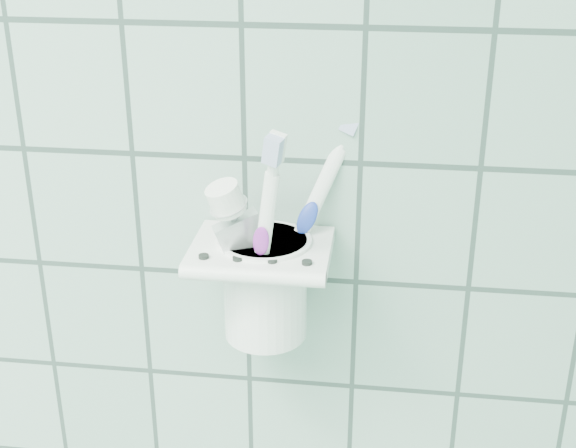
{
  "coord_description": "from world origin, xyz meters",
  "views": [
    {
      "loc": [
        0.75,
        0.53,
        1.6
      ],
      "look_at": [
        0.67,
        1.1,
        1.35
      ],
      "focal_mm": 50.0,
      "sensor_mm": 36.0,
      "label": 1
    }
  ],
  "objects_px": {
    "cup": "(265,283)",
    "toothpaste_tube": "(277,235)",
    "toothbrush_pink": "(274,211)",
    "toothbrush_blue": "(255,218)",
    "toothbrush_orange": "(249,226)",
    "holder_bracket": "(261,253)"
  },
  "relations": [
    {
      "from": "cup",
      "to": "toothbrush_orange",
      "type": "relative_size",
      "value": 0.47
    },
    {
      "from": "cup",
      "to": "toothbrush_blue",
      "type": "distance_m",
      "value": 0.07
    },
    {
      "from": "cup",
      "to": "toothpaste_tube",
      "type": "xyz_separation_m",
      "value": [
        0.01,
        0.01,
        0.05
      ]
    },
    {
      "from": "toothbrush_blue",
      "to": "toothpaste_tube",
      "type": "distance_m",
      "value": 0.03
    },
    {
      "from": "cup",
      "to": "toothbrush_pink",
      "type": "distance_m",
      "value": 0.07
    },
    {
      "from": "holder_bracket",
      "to": "toothpaste_tube",
      "type": "height_order",
      "value": "toothpaste_tube"
    },
    {
      "from": "toothbrush_blue",
      "to": "toothbrush_pink",
      "type": "bearing_deg",
      "value": 67.78
    },
    {
      "from": "toothbrush_blue",
      "to": "toothbrush_orange",
      "type": "xyz_separation_m",
      "value": [
        -0.0,
        -0.0,
        -0.01
      ]
    },
    {
      "from": "holder_bracket",
      "to": "toothpaste_tube",
      "type": "xyz_separation_m",
      "value": [
        0.01,
        0.01,
        0.01
      ]
    },
    {
      "from": "holder_bracket",
      "to": "toothbrush_blue",
      "type": "xyz_separation_m",
      "value": [
        -0.0,
        -0.0,
        0.03
      ]
    },
    {
      "from": "toothbrush_pink",
      "to": "toothpaste_tube",
      "type": "relative_size",
      "value": 1.25
    },
    {
      "from": "holder_bracket",
      "to": "cup",
      "type": "relative_size",
      "value": 1.26
    },
    {
      "from": "toothpaste_tube",
      "to": "toothbrush_blue",
      "type": "bearing_deg",
      "value": -163.02
    },
    {
      "from": "holder_bracket",
      "to": "toothbrush_blue",
      "type": "distance_m",
      "value": 0.03
    },
    {
      "from": "toothbrush_blue",
      "to": "holder_bracket",
      "type": "bearing_deg",
      "value": 59.47
    },
    {
      "from": "holder_bracket",
      "to": "toothbrush_blue",
      "type": "bearing_deg",
      "value": -131.52
    },
    {
      "from": "toothbrush_pink",
      "to": "cup",
      "type": "bearing_deg",
      "value": -116.36
    },
    {
      "from": "toothbrush_blue",
      "to": "toothbrush_orange",
      "type": "height_order",
      "value": "toothbrush_blue"
    },
    {
      "from": "cup",
      "to": "toothbrush_orange",
      "type": "xyz_separation_m",
      "value": [
        -0.01,
        -0.01,
        0.06
      ]
    },
    {
      "from": "cup",
      "to": "toothbrush_pink",
      "type": "height_order",
      "value": "toothbrush_pink"
    },
    {
      "from": "toothbrush_blue",
      "to": "toothbrush_orange",
      "type": "bearing_deg",
      "value": -152.49
    },
    {
      "from": "toothbrush_pink",
      "to": "toothbrush_blue",
      "type": "distance_m",
      "value": 0.02
    }
  ]
}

